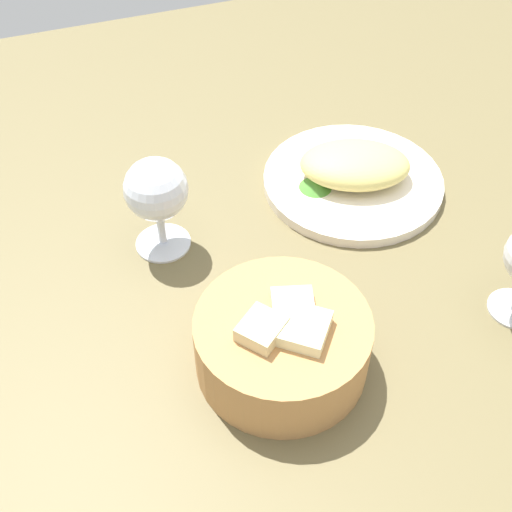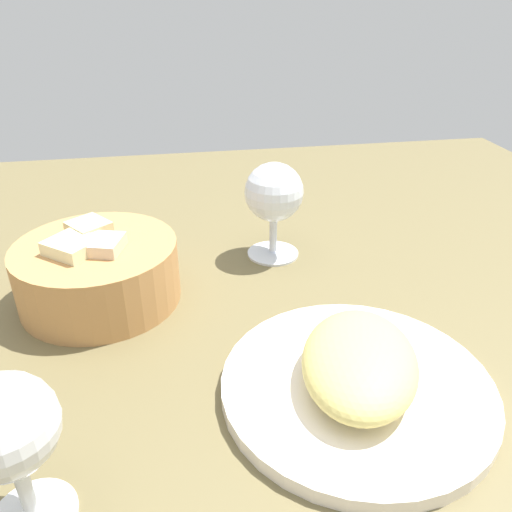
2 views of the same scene
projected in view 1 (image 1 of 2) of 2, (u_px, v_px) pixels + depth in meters
ground_plane at (372, 266)px, 81.50cm from camera, size 140.00×140.00×2.00cm
plate at (353, 181)px, 89.80cm from camera, size 23.77×23.77×1.40cm
omelette at (355, 165)px, 87.77cm from camera, size 16.86×14.20×4.24cm
lettuce_garnish at (316, 183)px, 87.39cm from camera, size 4.30×4.30×1.37cm
bread_basket at (283, 342)px, 67.79cm from camera, size 17.74×17.74×8.53cm
wine_glass_near at (156, 193)px, 76.73cm from camera, size 7.43×7.43×12.53cm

